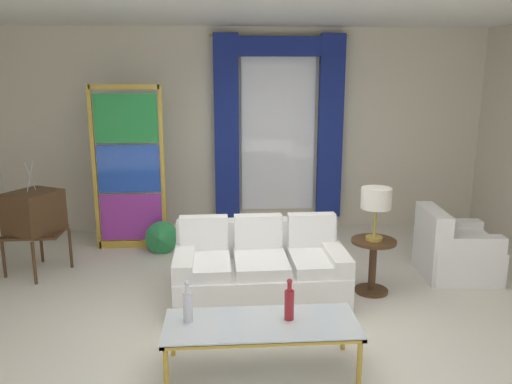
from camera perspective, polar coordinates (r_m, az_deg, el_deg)
The scene contains 14 objects.
ground_plane at distance 5.09m, azimuth 0.71°, elevation -13.92°, with size 16.00×16.00×0.00m, color silver.
wall_rear at distance 7.64m, azimuth -1.19°, elevation 6.93°, with size 8.00×0.12×3.00m, color beige.
ceiling_slab at distance 5.39m, azimuth 0.05°, elevation 20.63°, with size 8.00×7.60×0.04m, color white.
curtained_window at distance 7.49m, azimuth 2.60°, elevation 8.65°, with size 2.00×0.17×2.70m.
couch_white_long at distance 5.38m, azimuth 0.40°, elevation -8.84°, with size 1.77×0.95×0.86m.
coffee_table at distance 4.11m, azimuth 0.61°, elevation -14.95°, with size 1.53×0.59×0.41m.
bottle_blue_decanter at distance 4.09m, azimuth 3.78°, elevation -12.41°, with size 0.08×0.08×0.34m.
bottle_crystal_tall at distance 4.09m, azimuth -7.72°, elevation -12.52°, with size 0.07×0.07×0.35m.
vintage_tv at distance 6.46m, azimuth -23.84°, elevation -2.28°, with size 0.72×0.75×1.35m.
armchair_white at distance 6.40m, azimuth 21.33°, elevation -6.30°, with size 0.89×0.89×0.80m.
stained_glass_divider at distance 6.93m, azimuth -14.18°, elevation 2.22°, with size 0.95×0.05×2.20m.
peacock_figurine at distance 6.74m, azimuth -10.71°, elevation -5.26°, with size 0.44×0.60×0.50m.
round_side_table at distance 5.63m, azimuth 13.07°, elevation -7.61°, with size 0.48×0.48×0.59m.
table_lamp_brass at distance 5.43m, azimuth 13.43°, elevation -0.95°, with size 0.32×0.32×0.57m.
Camera 1 is at (-0.38, -4.52, 2.30)m, focal length 35.37 mm.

